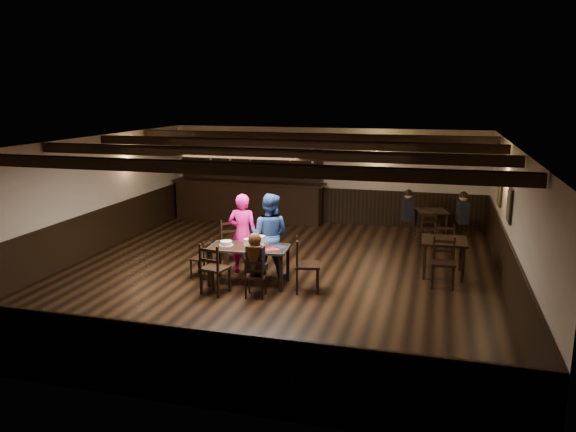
% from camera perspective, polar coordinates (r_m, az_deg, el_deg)
% --- Properties ---
extents(ground, '(10.00, 10.00, 0.00)m').
position_cam_1_polar(ground, '(11.61, -1.39, -6.00)').
color(ground, black).
rests_on(ground, ground).
extents(room_shell, '(9.02, 10.02, 2.71)m').
position_cam_1_polar(room_shell, '(11.21, -1.34, 2.55)').
color(room_shell, beige).
rests_on(room_shell, ground).
extents(dining_table, '(1.59, 0.87, 0.75)m').
position_cam_1_polar(dining_table, '(10.92, -4.00, -3.54)').
color(dining_table, black).
rests_on(dining_table, ground).
extents(chair_near_left, '(0.54, 0.52, 0.97)m').
position_cam_1_polar(chair_near_left, '(10.44, -7.70, -4.98)').
color(chair_near_left, black).
rests_on(chair_near_left, ground).
extents(chair_near_right, '(0.39, 0.38, 0.77)m').
position_cam_1_polar(chair_near_right, '(10.23, -3.39, -5.94)').
color(chair_near_right, black).
rests_on(chair_near_right, ground).
extents(chair_end_left, '(0.38, 0.39, 0.79)m').
position_cam_1_polar(chair_end_left, '(11.44, -8.52, -3.99)').
color(chair_end_left, black).
rests_on(chair_end_left, ground).
extents(chair_end_right, '(0.56, 0.57, 1.02)m').
position_cam_1_polar(chair_end_right, '(10.52, 1.50, -4.55)').
color(chair_end_right, black).
rests_on(chair_end_right, ground).
extents(chair_far_pushed, '(0.60, 0.60, 0.93)m').
position_cam_1_polar(chair_far_pushed, '(12.46, -5.82, -2.15)').
color(chair_far_pushed, black).
rests_on(chair_far_pushed, ground).
extents(woman_pink, '(0.63, 0.44, 1.67)m').
position_cam_1_polar(woman_pink, '(11.56, -4.62, -1.80)').
color(woman_pink, '#F31D8C').
rests_on(woman_pink, ground).
extents(man_blue, '(0.86, 0.68, 1.70)m').
position_cam_1_polar(man_blue, '(11.36, -1.89, -1.94)').
color(man_blue, navy).
rests_on(man_blue, ground).
extents(seated_person, '(0.32, 0.48, 0.78)m').
position_cam_1_polar(seated_person, '(10.17, -3.37, -3.92)').
color(seated_person, black).
rests_on(seated_person, ground).
extents(cake, '(0.28, 0.28, 0.09)m').
position_cam_1_polar(cake, '(11.02, -6.31, -2.78)').
color(cake, white).
rests_on(cake, dining_table).
extents(plate_stack_a, '(0.17, 0.17, 0.16)m').
position_cam_1_polar(plate_stack_a, '(10.88, -4.07, -2.71)').
color(plate_stack_a, white).
rests_on(plate_stack_a, dining_table).
extents(plate_stack_b, '(0.19, 0.19, 0.22)m').
position_cam_1_polar(plate_stack_b, '(10.84, -2.85, -2.59)').
color(plate_stack_b, white).
rests_on(plate_stack_b, dining_table).
extents(tea_light, '(0.05, 0.05, 0.06)m').
position_cam_1_polar(tea_light, '(10.98, -3.52, -2.87)').
color(tea_light, '#A5A8AD').
rests_on(tea_light, dining_table).
extents(salt_shaker, '(0.03, 0.03, 0.08)m').
position_cam_1_polar(salt_shaker, '(10.71, -2.54, -3.15)').
color(salt_shaker, silver).
rests_on(salt_shaker, dining_table).
extents(pepper_shaker, '(0.04, 0.04, 0.10)m').
position_cam_1_polar(pepper_shaker, '(10.76, -2.10, -3.04)').
color(pepper_shaker, '#A5A8AD').
rests_on(pepper_shaker, dining_table).
extents(drink_glass, '(0.06, 0.06, 0.10)m').
position_cam_1_polar(drink_glass, '(10.96, -2.49, -2.74)').
color(drink_glass, silver).
rests_on(drink_glass, dining_table).
extents(menu_red, '(0.39, 0.36, 0.00)m').
position_cam_1_polar(menu_red, '(10.71, -1.80, -3.36)').
color(menu_red, maroon).
rests_on(menu_red, dining_table).
extents(menu_blue, '(0.33, 0.27, 0.00)m').
position_cam_1_polar(menu_blue, '(10.87, -0.88, -3.12)').
color(menu_blue, '#0E1D49').
rests_on(menu_blue, dining_table).
extents(bar_counter, '(4.51, 0.70, 2.20)m').
position_cam_1_polar(bar_counter, '(16.43, -3.99, 2.11)').
color(bar_counter, black).
rests_on(bar_counter, ground).
extents(back_table_a, '(0.91, 0.91, 0.75)m').
position_cam_1_polar(back_table_a, '(11.83, 15.57, -2.79)').
color(back_table_a, black).
rests_on(back_table_a, ground).
extents(back_table_b, '(0.91, 0.91, 0.75)m').
position_cam_1_polar(back_table_b, '(14.65, 14.36, 0.14)').
color(back_table_b, black).
rests_on(back_table_b, ground).
extents(bg_patron_left, '(0.32, 0.43, 0.80)m').
position_cam_1_polar(bg_patron_left, '(14.60, 12.09, 1.10)').
color(bg_patron_left, black).
rests_on(bg_patron_left, ground).
extents(bg_patron_right, '(0.32, 0.43, 0.80)m').
position_cam_1_polar(bg_patron_right, '(14.63, 17.34, 0.84)').
color(bg_patron_right, black).
rests_on(bg_patron_right, ground).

